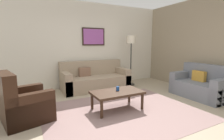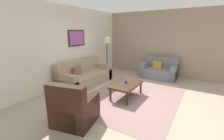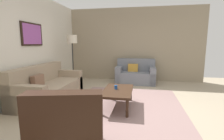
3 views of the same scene
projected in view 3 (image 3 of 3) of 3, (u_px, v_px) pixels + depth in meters
ground_plane at (126, 107)px, 3.74m from camera, size 8.00×8.00×0.00m
rear_partition at (20, 45)px, 3.98m from camera, size 6.00×0.12×2.80m
stone_feature_panel at (134, 45)px, 6.43m from camera, size 0.12×5.20×2.80m
area_rug at (126, 107)px, 3.74m from camera, size 3.18×2.54×0.01m
couch_main at (47, 88)px, 4.25m from camera, size 2.10×0.95×0.88m
couch_loveseat at (136, 75)px, 6.07m from camera, size 0.83×1.40×0.88m
armchair_leather at (70, 139)px, 1.97m from camera, size 0.97×0.97×0.95m
coffee_table at (118, 92)px, 3.69m from camera, size 1.10×0.64×0.41m
cup at (116, 87)px, 3.73m from camera, size 0.07×0.07×0.09m
lamp_standing at (72, 45)px, 5.31m from camera, size 0.32×0.32×1.71m
framed_artwork at (32, 34)px, 4.27m from camera, size 0.80×0.04×0.59m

